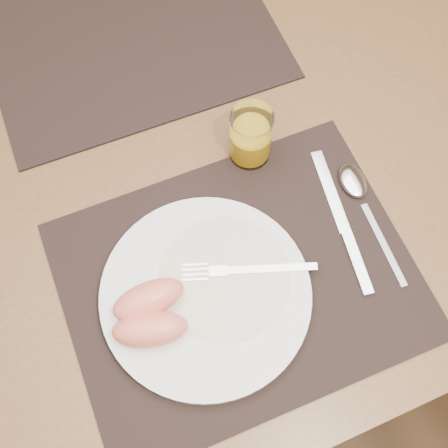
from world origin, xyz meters
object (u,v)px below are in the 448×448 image
placemat_near (239,280)px  fork (237,270)px  knife (346,232)px  juice_glass (251,138)px  plate (206,295)px  table (192,171)px  spoon (357,190)px  placemat_far (131,37)px

placemat_near → fork: bearing=92.8°
knife → juice_glass: 0.18m
knife → plate: bearing=-177.6°
placemat_near → juice_glass: (0.09, 0.17, 0.04)m
table → fork: fork is taller
fork → spoon: 0.21m
table → juice_glass: bearing=-34.6°
placemat_near → spoon: (0.20, 0.05, 0.01)m
spoon → placemat_far: bearing=117.2°
table → placemat_near: (-0.02, -0.22, 0.09)m
plate → spoon: (0.25, 0.06, -0.00)m
juice_glass → placemat_near: bearing=-118.0°
placemat_far → juice_glass: 0.29m
placemat_near → placemat_far: same height
knife → spoon: bearing=48.5°
placemat_far → knife: knife is taller
spoon → juice_glass: juice_glass is taller
table → fork: 0.24m
spoon → juice_glass: 0.16m
placemat_near → spoon: bearing=14.8°
table → placemat_far: bearing=93.4°
fork → juice_glass: (0.09, 0.16, 0.02)m
plate → spoon: plate is taller
fork → plate: bearing=-166.9°
placemat_far → placemat_near: bearing=-90.5°
placemat_far → juice_glass: juice_glass is taller
plate → knife: 0.21m
placemat_far → knife: (0.16, -0.44, 0.00)m
table → plate: plate is taller
fork → knife: 0.16m
table → placemat_near: placemat_near is taller
placemat_far → knife: size_ratio=2.05×
knife → spoon: spoon is taller
placemat_far → fork: fork is taller
plate → spoon: 0.26m
table → placemat_far: placemat_far is taller
plate → fork: size_ratio=1.59×
placemat_far → juice_glass: (0.09, -0.27, 0.04)m
table → spoon: 0.27m
table → fork: bearing=-94.5°
table → placemat_near: 0.24m
knife → placemat_far: bearing=109.6°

